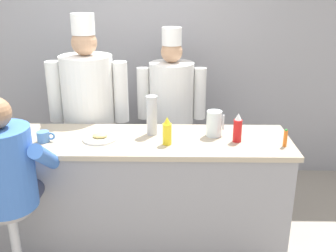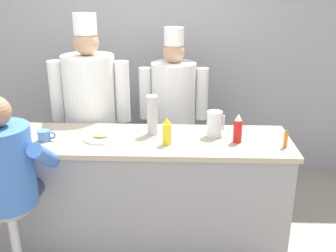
{
  "view_description": "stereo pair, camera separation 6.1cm",
  "coord_description": "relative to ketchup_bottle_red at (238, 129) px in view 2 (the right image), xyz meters",
  "views": [
    {
      "loc": [
        0.53,
        -2.51,
        2.13
      ],
      "look_at": [
        0.49,
        0.3,
        1.1
      ],
      "focal_mm": 42.0,
      "sensor_mm": 36.0,
      "label": 1
    },
    {
      "loc": [
        0.59,
        -2.51,
        2.13
      ],
      "look_at": [
        0.49,
        0.3,
        1.1
      ],
      "focal_mm": 42.0,
      "sensor_mm": 36.0,
      "label": 2
    }
  ],
  "objects": [
    {
      "name": "cup_stack_steel",
      "position": [
        -0.66,
        0.15,
        0.05
      ],
      "size": [
        0.09,
        0.09,
        0.32
      ],
      "color": "#B7BABF",
      "rests_on": "diner_counter"
    },
    {
      "name": "diner_seated_blue",
      "position": [
        -1.6,
        -0.47,
        -0.14
      ],
      "size": [
        0.6,
        0.59,
        1.47
      ],
      "color": "#B2B5BA",
      "rests_on": "ground_plane"
    },
    {
      "name": "breakfast_plate",
      "position": [
        -1.06,
        0.02,
        -0.09
      ],
      "size": [
        0.27,
        0.27,
        0.05
      ],
      "color": "white",
      "rests_on": "diner_counter"
    },
    {
      "name": "cook_in_whites_far",
      "position": [
        -0.51,
        0.93,
        -0.13
      ],
      "size": [
        0.68,
        0.44,
        1.74
      ],
      "color": "#232328",
      "rests_on": "ground_plane"
    },
    {
      "name": "mustard_bottle_yellow",
      "position": [
        -0.54,
        -0.06,
        -0.01
      ],
      "size": [
        0.07,
        0.07,
        0.22
      ],
      "color": "yellow",
      "rests_on": "diner_counter"
    },
    {
      "name": "cook_in_whites_near",
      "position": [
        -1.27,
        0.64,
        -0.05
      ],
      "size": [
        0.74,
        0.47,
        1.88
      ],
      "color": "#232328",
      "rests_on": "ground_plane"
    },
    {
      "name": "wall_back",
      "position": [
        -1.02,
        1.5,
        0.27
      ],
      "size": [
        10.0,
        0.06,
        2.7
      ],
      "color": "#99999E",
      "rests_on": "ground_plane"
    },
    {
      "name": "diner_counter",
      "position": [
        -1.02,
        0.04,
        -0.59
      ],
      "size": [
        2.89,
        0.67,
        0.98
      ],
      "color": "gray",
      "rests_on": "ground_plane"
    },
    {
      "name": "hot_sauce_bottle_orange",
      "position": [
        0.34,
        -0.09,
        -0.04
      ],
      "size": [
        0.03,
        0.03,
        0.13
      ],
      "color": "orange",
      "rests_on": "diner_counter"
    },
    {
      "name": "coffee_mug_blue",
      "position": [
        -1.48,
        -0.03,
        -0.06
      ],
      "size": [
        0.14,
        0.09,
        0.08
      ],
      "color": "#4C7AB2",
      "rests_on": "diner_counter"
    },
    {
      "name": "ketchup_bottle_red",
      "position": [
        0.0,
        0.0,
        0.0
      ],
      "size": [
        0.07,
        0.07,
        0.23
      ],
      "color": "red",
      "rests_on": "diner_counter"
    },
    {
      "name": "water_pitcher_clear",
      "position": [
        -0.17,
        0.12,
        -0.0
      ],
      "size": [
        0.14,
        0.12,
        0.21
      ],
      "color": "silver",
      "rests_on": "diner_counter"
    }
  ]
}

